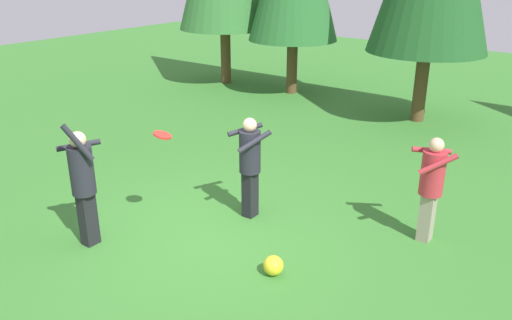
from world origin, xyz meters
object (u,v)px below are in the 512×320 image
Objects in this scene: person_catcher at (250,159)px; frisbee at (162,135)px; person_bystander at (432,181)px; person_thrower at (83,179)px; ball_yellow at (273,265)px.

person_catcher reaches higher than frisbee.
person_catcher is at bearing -12.57° from person_bystander.
person_bystander is (3.96, 3.01, -0.09)m from person_thrower.
person_thrower is 5.18× the size of frisbee.
frisbee is at bearing 179.14° from ball_yellow.
person_thrower is 4.98m from person_bystander.
person_catcher is at bearing 58.13° from frisbee.
person_catcher is 2.74m from person_bystander.
person_catcher reaches higher than ball_yellow.
person_bystander is at bearing 141.38° from person_catcher.
person_catcher is at bearing 136.83° from ball_yellow.
person_catcher is at bearing 1.82° from person_thrower.
person_bystander is (2.58, 0.91, -0.04)m from person_catcher.
person_catcher is 4.48× the size of frisbee.
ball_yellow is at bearing -0.86° from frisbee.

